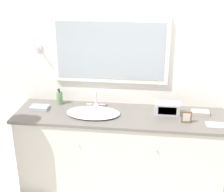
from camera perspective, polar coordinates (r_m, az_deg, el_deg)
name	(u,v)px	position (r m, az deg, el deg)	size (l,w,h in m)	color
wall_back	(123,68)	(3.36, 2.03, 5.08)	(8.00, 0.18, 2.55)	white
vanity_counter	(120,152)	(3.41, 1.39, -10.12)	(2.17, 0.60, 0.89)	beige
sink_basin	(93,112)	(3.20, -3.47, -3.00)	(0.55, 0.39, 0.18)	white
soap_bottle	(60,98)	(3.47, -9.58, -0.32)	(0.07, 0.07, 0.18)	#709966
appliance_box	(167,108)	(3.23, 10.03, -2.26)	(0.25, 0.13, 0.12)	#BCBCC1
picture_frame	(187,117)	(3.09, 13.47, -3.77)	(0.10, 0.01, 0.12)	brown
hand_towel_near_sink	(40,107)	(3.40, -13.10, -2.06)	(0.19, 0.12, 0.03)	#A8B7C6
hand_towel_far_corner	(200,113)	(3.32, 15.84, -2.95)	(0.18, 0.11, 0.04)	#B7A899
metal_tray	(216,125)	(3.13, 18.54, -5.08)	(0.19, 0.13, 0.01)	#ADADB2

